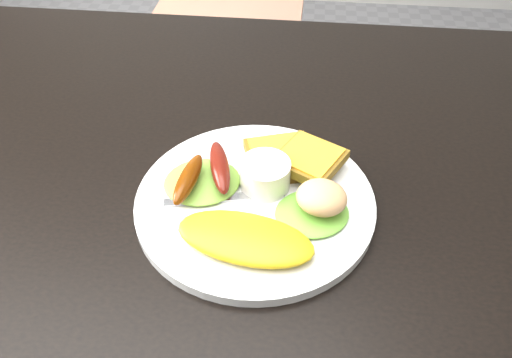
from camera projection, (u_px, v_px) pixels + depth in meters
The scene contains 13 objects.
dining_table at pixel (195, 167), 0.66m from camera, with size 1.20×0.80×0.04m, color black.
dining_chair at pixel (232, 8), 1.66m from camera, with size 0.47×0.47×0.06m, color tan.
plate at pixel (255, 201), 0.58m from camera, with size 0.27×0.27×0.01m, color white.
lettuce_left at pixel (202, 181), 0.59m from camera, with size 0.09×0.08×0.01m, color olive.
lettuce_right at pixel (312, 213), 0.55m from camera, with size 0.08×0.07×0.01m, color #438D24.
omelette at pixel (245, 238), 0.51m from camera, with size 0.15×0.07×0.02m, color gold.
sausage_a at pixel (188, 179), 0.56m from camera, with size 0.02×0.08×0.02m, color #6B3102.
sausage_b at pixel (220, 167), 0.58m from camera, with size 0.02×0.09×0.02m, color #5C2414.
ramekin at pixel (265, 175), 0.57m from camera, with size 0.06×0.06×0.03m, color white.
toast_a at pixel (281, 159), 0.61m from camera, with size 0.08×0.08×0.01m, color brown.
toast_b at pixel (309, 159), 0.59m from camera, with size 0.07×0.07×0.01m, color olive.
potato_salad at pixel (322, 197), 0.54m from camera, with size 0.06×0.05×0.03m, color beige.
fork at pixel (225, 198), 0.57m from camera, with size 0.14×0.01×0.00m, color #ADAFB7.
Camera 1 is at (0.13, -0.48, 1.17)m, focal length 35.00 mm.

